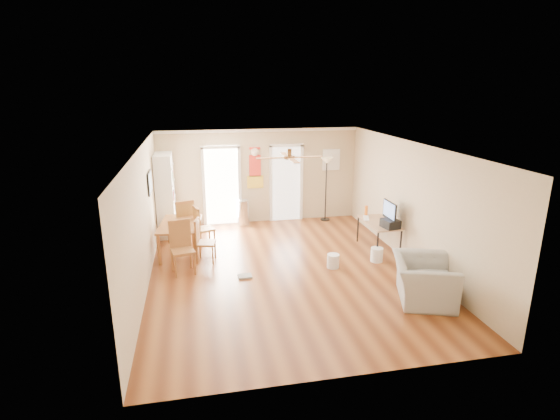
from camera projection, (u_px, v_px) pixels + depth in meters
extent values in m
plane|color=brown|center=(286.00, 271.00, 9.01)|extent=(7.00, 7.00, 0.00)
cube|color=red|center=(255.00, 168.00, 11.83)|extent=(0.46, 0.03, 1.10)
cube|color=white|center=(331.00, 160.00, 12.19)|extent=(0.50, 0.04, 0.60)
cube|color=black|center=(150.00, 182.00, 9.35)|extent=(0.04, 0.66, 0.48)
cylinder|color=silver|center=(243.00, 213.00, 11.88)|extent=(0.35, 0.35, 0.70)
cube|color=white|center=(366.00, 218.00, 10.28)|extent=(0.25, 0.41, 0.01)
cube|color=black|center=(390.00, 224.00, 9.58)|extent=(0.38, 0.42, 0.19)
cylinder|color=orange|center=(366.00, 210.00, 10.52)|extent=(0.08, 0.08, 0.23)
cylinder|color=silver|center=(333.00, 261.00, 9.13)|extent=(0.26, 0.26, 0.30)
cylinder|color=white|center=(377.00, 255.00, 9.45)|extent=(0.29, 0.29, 0.31)
cube|color=gray|center=(245.00, 276.00, 8.70)|extent=(0.28, 0.22, 0.04)
imported|color=#9B9C97|center=(423.00, 280.00, 7.69)|extent=(1.36, 1.45, 0.77)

